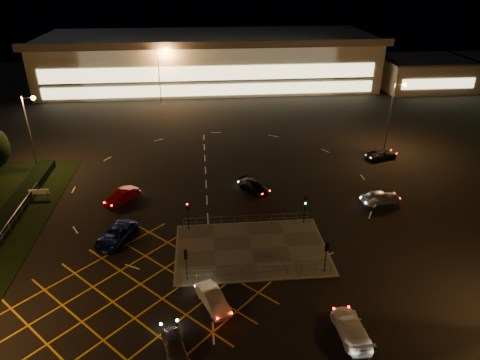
{
  "coord_description": "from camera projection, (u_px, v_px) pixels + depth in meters",
  "views": [
    {
      "loc": [
        -2.17,
        -35.15,
        24.42
      ],
      "look_at": [
        1.93,
        8.81,
        2.0
      ],
      "focal_mm": 32.0,
      "sensor_mm": 36.0,
      "label": 1
    }
  ],
  "objects": [
    {
      "name": "ground",
      "position": [
        229.0,
        239.0,
        42.44
      ],
      "size": [
        180.0,
        180.0,
        0.0
      ],
      "primitive_type": "plane",
      "color": "black",
      "rests_on": "ground"
    },
    {
      "name": "pedestrian_island",
      "position": [
        251.0,
        249.0,
        40.8
      ],
      "size": [
        14.0,
        9.0,
        0.12
      ],
      "primitive_type": "cube",
      "color": "#4C4944",
      "rests_on": "ground"
    },
    {
      "name": "hedge",
      "position": [
        10.0,
        214.0,
        45.63
      ],
      "size": [
        2.0,
        26.0,
        1.0
      ],
      "primitive_type": "cube",
      "color": "black",
      "rests_on": "ground"
    },
    {
      "name": "supermarket",
      "position": [
        209.0,
        60.0,
        95.04
      ],
      "size": [
        72.0,
        26.5,
        10.5
      ],
      "color": "beige",
      "rests_on": "ground"
    },
    {
      "name": "retail_unit_a",
      "position": [
        423.0,
        73.0,
        92.71
      ],
      "size": [
        18.8,
        14.8,
        6.35
      ],
      "color": "beige",
      "rests_on": "ground"
    },
    {
      "name": "streetlight_nw",
      "position": [
        31.0,
        123.0,
        53.5
      ],
      "size": [
        1.78,
        0.56,
        10.03
      ],
      "color": "slate",
      "rests_on": "ground"
    },
    {
      "name": "streetlight_ne",
      "position": [
        394.0,
        108.0,
        59.25
      ],
      "size": [
        1.78,
        0.56,
        10.03
      ],
      "color": "slate",
      "rests_on": "ground"
    },
    {
      "name": "streetlight_far_left",
      "position": [
        161.0,
        68.0,
        81.29
      ],
      "size": [
        1.78,
        0.56,
        10.03
      ],
      "color": "slate",
      "rests_on": "ground"
    },
    {
      "name": "streetlight_far_right",
      "position": [
        361.0,
        62.0,
        86.38
      ],
      "size": [
        1.78,
        0.56,
        10.03
      ],
      "color": "slate",
      "rests_on": "ground"
    },
    {
      "name": "signal_sw",
      "position": [
        186.0,
        259.0,
        35.71
      ],
      "size": [
        0.28,
        0.3,
        3.15
      ],
      "rotation": [
        0.0,
        0.0,
        3.14
      ],
      "color": "black",
      "rests_on": "pedestrian_island"
    },
    {
      "name": "signal_se",
      "position": [
        326.0,
        251.0,
        36.71
      ],
      "size": [
        0.28,
        0.3,
        3.15
      ],
      "rotation": [
        0.0,
        0.0,
        3.14
      ],
      "color": "black",
      "rests_on": "pedestrian_island"
    },
    {
      "name": "signal_nw",
      "position": [
        188.0,
        210.0,
        42.8
      ],
      "size": [
        0.28,
        0.3,
        3.15
      ],
      "color": "black",
      "rests_on": "pedestrian_island"
    },
    {
      "name": "signal_ne",
      "position": [
        305.0,
        204.0,
        43.8
      ],
      "size": [
        0.28,
        0.3,
        3.15
      ],
      "color": "black",
      "rests_on": "pedestrian_island"
    },
    {
      "name": "car_near_silver",
      "position": [
        174.0,
        344.0,
        29.93
      ],
      "size": [
        2.27,
        3.94,
        1.26
      ],
      "primitive_type": "imported",
      "rotation": [
        0.0,
        0.0,
        0.22
      ],
      "color": "#999BA0",
      "rests_on": "ground"
    },
    {
      "name": "car_queue_white",
      "position": [
        213.0,
        299.0,
        33.86
      ],
      "size": [
        2.9,
        4.33,
        1.35
      ],
      "primitive_type": "imported",
      "rotation": [
        0.0,
        0.0,
        0.4
      ],
      "color": "#BDBDBD",
      "rests_on": "ground"
    },
    {
      "name": "car_left_blue",
      "position": [
        116.0,
        235.0,
        41.7
      ],
      "size": [
        4.16,
        5.72,
        1.44
      ],
      "primitive_type": "imported",
      "rotation": [
        0.0,
        0.0,
        5.9
      ],
      "color": "#0C1A49",
      "rests_on": "ground"
    },
    {
      "name": "car_far_dkgrey",
      "position": [
        254.0,
        187.0,
        51.0
      ],
      "size": [
        3.99,
        4.55,
        1.26
      ],
      "primitive_type": "imported",
      "rotation": [
        0.0,
        0.0,
        0.63
      ],
      "color": "black",
      "rests_on": "ground"
    },
    {
      "name": "car_right_silver",
      "position": [
        380.0,
        197.0,
        48.42
      ],
      "size": [
        4.66,
        2.37,
        1.52
      ],
      "primitive_type": "imported",
      "rotation": [
        0.0,
        0.0,
        1.7
      ],
      "color": "#B6B8BD",
      "rests_on": "ground"
    },
    {
      "name": "car_circ_red",
      "position": [
        122.0,
        196.0,
        48.74
      ],
      "size": [
        3.88,
        4.33,
        1.43
      ],
      "primitive_type": "imported",
      "rotation": [
        0.0,
        0.0,
        5.61
      ],
      "color": "#9D0B15",
      "rests_on": "ground"
    },
    {
      "name": "car_east_grey",
      "position": [
        381.0,
        154.0,
        59.63
      ],
      "size": [
        4.85,
        3.15,
        1.24
      ],
      "primitive_type": "imported",
      "rotation": [
        0.0,
        0.0,
        1.83
      ],
      "color": "black",
      "rests_on": "ground"
    },
    {
      "name": "car_approach_white",
      "position": [
        351.0,
        328.0,
        31.12
      ],
      "size": [
        2.16,
        4.83,
        1.37
      ],
      "primitive_type": "imported",
      "rotation": [
        0.0,
        0.0,
        3.19
      ],
      "color": "white",
      "rests_on": "ground"
    }
  ]
}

